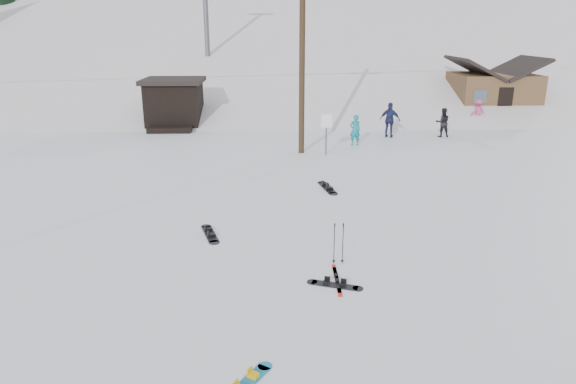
{
  "coord_description": "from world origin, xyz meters",
  "views": [
    {
      "loc": [
        0.61,
        -9.2,
        5.58
      ],
      "look_at": [
        1.04,
        3.73,
        1.4
      ],
      "focal_mm": 32.0,
      "sensor_mm": 36.0,
      "label": 1
    }
  ],
  "objects_px": {
    "hero_snowboard": "(246,383)",
    "hero_skis": "(337,279)",
    "utility_pole": "(302,48)",
    "cabin": "(492,93)"
  },
  "relations": [
    {
      "from": "utility_pole",
      "to": "hero_snowboard",
      "type": "relative_size",
      "value": 7.89
    },
    {
      "from": "cabin",
      "to": "hero_skis",
      "type": "relative_size",
      "value": 3.44
    },
    {
      "from": "cabin",
      "to": "hero_snowboard",
      "type": "bearing_deg",
      "value": -119.55
    },
    {
      "from": "cabin",
      "to": "hero_skis",
      "type": "height_order",
      "value": "cabin"
    },
    {
      "from": "cabin",
      "to": "hero_snowboard",
      "type": "distance_m",
      "value": 30.12
    },
    {
      "from": "utility_pole",
      "to": "hero_skis",
      "type": "bearing_deg",
      "value": -89.58
    },
    {
      "from": "hero_snowboard",
      "to": "hero_skis",
      "type": "distance_m",
      "value": 4.06
    },
    {
      "from": "utility_pole",
      "to": "cabin",
      "type": "bearing_deg",
      "value": 37.56
    },
    {
      "from": "hero_skis",
      "to": "utility_pole",
      "type": "bearing_deg",
      "value": 91.57
    },
    {
      "from": "hero_snowboard",
      "to": "hero_skis",
      "type": "bearing_deg",
      "value": 5.4
    }
  ]
}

